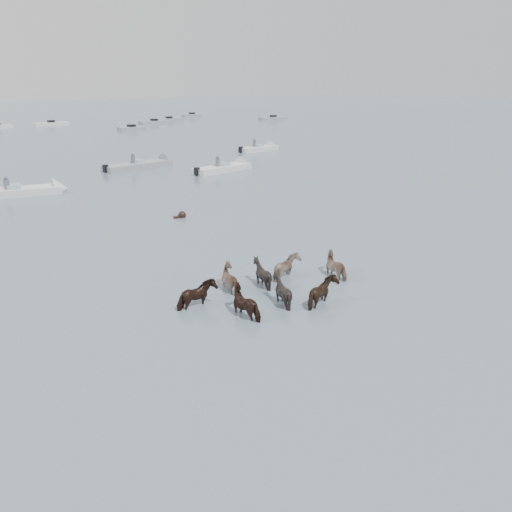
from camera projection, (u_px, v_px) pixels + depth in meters
ground at (248, 316)px, 15.85m from camera, size 400.00×400.00×0.00m
pony_herd at (273, 285)px, 17.46m from camera, size 7.22×4.10×1.23m
swimming_pony at (181, 216)px, 27.32m from camera, size 0.72×0.44×0.44m
motorboat_b at (28, 191)px, 32.80m from camera, size 6.37×2.73×1.92m
motorboat_c at (146, 164)px, 43.26m from camera, size 6.87×2.88×1.92m
motorboat_d at (229, 168)px, 41.70m from camera, size 6.08×2.74×1.92m
motorboat_e at (263, 148)px, 53.68m from camera, size 5.41×2.22×1.92m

